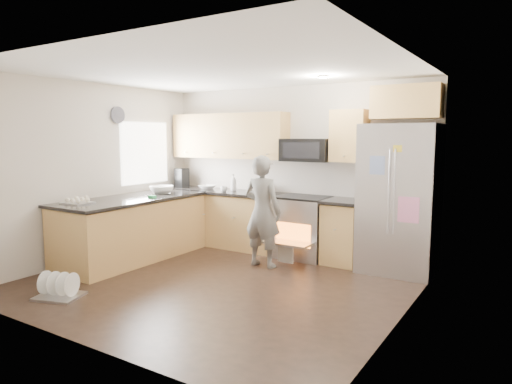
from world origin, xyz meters
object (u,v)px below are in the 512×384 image
Objects in this scene: dish_rack at (59,291)px; person at (262,211)px; refrigerator at (399,199)px; stove_range at (303,213)px.

person is at bearing 60.53° from dish_rack.
person is 2.75m from dish_rack.
refrigerator is at bearing 45.87° from dish_rack.
dish_rack is at bearing 62.83° from person.
person is (-0.26, -0.75, 0.11)m from stove_range.
person reaches higher than dish_rack.
refrigerator reaches higher than stove_range.
refrigerator is 3.42× the size of dish_rack.
stove_range is 1.14× the size of person.
stove_range reaches higher than person.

